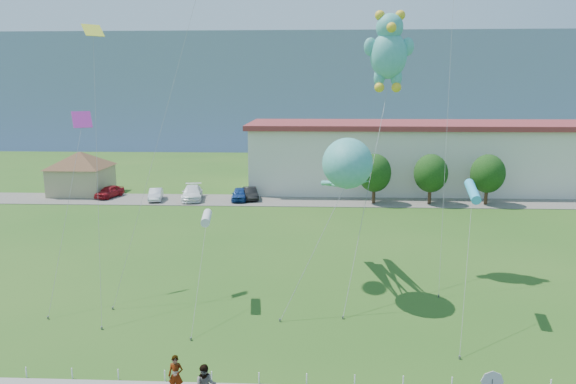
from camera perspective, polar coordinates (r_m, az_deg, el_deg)
The scene contains 21 objects.
ground at distance 24.25m, azimuth -5.40°, elevation -18.74°, with size 160.00×160.00×0.00m, color #265317.
parking_strip at distance 57.17m, azimuth -0.65°, elevation -0.96°, with size 70.00×6.00×0.06m, color #59544C.
hill_ridge at distance 140.83m, azimuth 1.26°, elevation 11.38°, with size 160.00×50.00×25.00m, color gray.
pavilion at distance 65.36m, azimuth -22.03°, elevation 2.42°, with size 9.20×9.20×5.00m.
warehouse at distance 69.20m, azimuth 21.87°, elevation 3.80°, with size 61.00×15.00×8.20m.
rope_fence at distance 23.01m, azimuth -5.88°, elevation -19.80°, with size 26.05×0.05×0.50m.
tree_near at distance 55.92m, azimuth 9.58°, elevation 2.10°, with size 3.60×3.60×5.47m.
tree_mid at distance 56.97m, azimuth 15.58°, elevation 2.01°, with size 3.60×3.60×5.47m.
tree_far at distance 58.63m, azimuth 21.31°, elevation 1.91°, with size 3.60×3.60×5.47m.
pedestrian_left at distance 22.18m, azimuth -12.36°, elevation -19.27°, with size 0.61×0.40×1.66m, color gray.
parked_car_red at distance 62.12m, azimuth -19.23°, elevation 0.05°, with size 1.60×3.97×1.35m, color maroon.
parked_car_silver at distance 59.04m, azimuth -14.49°, elevation -0.27°, with size 1.35×3.86×1.27m, color silver.
parked_car_white at distance 58.44m, azimuth -10.59°, elevation -0.09°, with size 2.14×5.27×1.53m, color white.
parked_car_blue at distance 57.41m, azimuth -5.41°, elevation -0.23°, with size 1.63×4.04×1.38m, color navy.
parked_car_black at distance 57.86m, azimuth -4.23°, elevation -0.14°, with size 1.41×4.04×1.33m, color black.
octopus_kite at distance 30.72m, azimuth 6.45°, elevation 2.26°, with size 5.17×10.18×9.46m.
teddy_bear_kite at distance 35.07m, azimuth 11.14°, elevation 15.29°, with size 4.88×9.83×17.14m.
small_kite_pink at distance 33.31m, azimuth -22.24°, elevation 5.45°, with size 1.29×6.30×10.79m.
small_kite_yellow at distance 32.88m, azimuth -20.75°, elevation 12.94°, with size 3.04×7.90×16.04m.
small_kite_white at distance 29.46m, azimuth -9.05°, elevation -2.91°, with size 0.50×6.07×5.44m.
small_kite_cyan at distance 28.71m, azimuth 19.82°, elevation -0.04°, with size 1.97×6.23×7.30m.
Camera 1 is at (3.07, -20.80, 12.08)m, focal length 32.00 mm.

